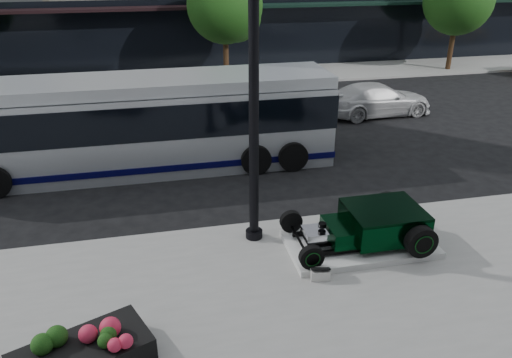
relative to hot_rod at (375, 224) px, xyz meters
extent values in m
plane|color=black|center=(-1.74, 3.67, -0.70)|extent=(120.00, 120.00, 0.00)
cube|color=gray|center=(-1.74, 17.67, -0.64)|extent=(70.00, 4.00, 0.12)
cube|color=black|center=(-11.74, 19.87, 1.30)|extent=(22.00, 0.50, 4.00)
cube|color=black|center=(11.26, 19.87, 1.30)|extent=(24.00, 0.50, 4.00)
cube|color=black|center=(-11.74, 19.27, 2.90)|extent=(22.00, 1.60, 0.15)
cube|color=black|center=(11.26, 19.27, 2.90)|extent=(24.00, 1.60, 0.15)
cylinder|color=black|center=(-0.74, 16.67, 0.72)|extent=(0.28, 0.28, 2.60)
sphere|color=#103C11|center=(-0.74, 16.67, 3.22)|extent=(3.80, 3.80, 3.80)
sphere|color=#103C11|center=(-0.14, 16.97, 2.62)|extent=(2.60, 2.60, 2.60)
cylinder|color=black|center=(12.26, 16.67, 0.72)|extent=(0.28, 0.28, 2.60)
sphere|color=#103C11|center=(12.26, 16.67, 3.22)|extent=(3.80, 3.80, 3.80)
sphere|color=#103C11|center=(12.86, 16.97, 2.62)|extent=(2.60, 2.60, 2.60)
cube|color=silver|center=(-0.33, 0.00, -0.50)|extent=(3.40, 1.80, 0.15)
cube|color=black|center=(-0.33, -0.45, -0.33)|extent=(3.00, 0.08, 0.10)
cube|color=black|center=(-0.33, 0.45, -0.33)|extent=(3.00, 0.08, 0.10)
cube|color=black|center=(0.22, 0.00, 0.02)|extent=(1.70, 1.45, 0.62)
cube|color=black|center=(0.22, 0.00, 0.35)|extent=(1.70, 1.45, 0.06)
cube|color=black|center=(-0.88, 0.00, -0.10)|extent=(0.55, 1.05, 0.38)
cube|color=silver|center=(-1.43, 0.00, -0.15)|extent=(0.55, 0.55, 0.34)
cylinder|color=black|center=(-1.28, 0.00, 0.12)|extent=(0.18, 0.18, 0.10)
cylinder|color=black|center=(-1.78, 0.00, -0.27)|extent=(0.06, 1.55, 0.06)
cylinder|color=black|center=(0.72, -0.85, -0.07)|extent=(0.72, 0.24, 0.72)
cylinder|color=black|center=(0.72, -0.98, -0.07)|extent=(0.37, 0.02, 0.37)
torus|color=#0B3E13|center=(0.72, -0.99, -0.07)|extent=(0.44, 0.02, 0.44)
cylinder|color=black|center=(0.72, 0.85, -0.07)|extent=(0.72, 0.24, 0.72)
cylinder|color=black|center=(0.72, 0.98, -0.07)|extent=(0.37, 0.02, 0.37)
torus|color=#0B3E13|center=(0.72, 0.99, -0.07)|extent=(0.44, 0.02, 0.44)
cylinder|color=black|center=(-1.78, -0.78, -0.16)|extent=(0.54, 0.16, 0.54)
cylinder|color=black|center=(-1.78, -0.87, -0.16)|extent=(0.28, 0.02, 0.28)
torus|color=#0B3E13|center=(-1.78, -0.88, -0.16)|extent=(0.34, 0.02, 0.34)
cylinder|color=black|center=(-1.78, 0.78, -0.16)|extent=(0.54, 0.16, 0.54)
cylinder|color=black|center=(-1.78, 0.87, -0.16)|extent=(0.28, 0.02, 0.28)
torus|color=#0B3E13|center=(-1.78, 0.88, -0.16)|extent=(0.34, 0.02, 0.34)
cube|color=silver|center=(-1.64, -0.96, -0.47)|extent=(0.45, 0.37, 0.22)
cube|color=black|center=(-1.64, -0.96, -0.34)|extent=(0.45, 0.35, 0.15)
cylinder|color=black|center=(-2.66, 0.95, 3.12)|extent=(0.22, 0.22, 7.40)
cylinder|color=black|center=(-2.66, 0.95, -0.48)|extent=(0.41, 0.41, 0.19)
cube|color=black|center=(-6.32, -2.49, -0.36)|extent=(2.45, 1.86, 0.44)
sphere|color=#DA2649|center=(-7.09, -2.49, -0.01)|extent=(0.29, 0.29, 0.29)
sphere|color=#103C11|center=(-6.78, -2.49, -0.01)|extent=(0.29, 0.29, 0.29)
sphere|color=#DA2649|center=(-6.47, -2.49, -0.01)|extent=(0.29, 0.29, 0.29)
sphere|color=#103C11|center=(-6.16, -2.49, -0.01)|extent=(0.29, 0.29, 0.29)
sphere|color=#DA2649|center=(-5.86, -2.49, -0.01)|extent=(0.29, 0.29, 0.29)
sphere|color=#103C11|center=(-5.55, -2.49, -0.01)|extent=(0.29, 0.29, 0.29)
cube|color=silver|center=(-5.15, 6.16, 0.58)|extent=(12.00, 2.55, 2.55)
cube|color=#080844|center=(-5.15, 6.16, -0.28)|extent=(12.05, 2.60, 0.20)
cube|color=black|center=(-5.15, 6.16, 1.15)|extent=(12.05, 2.60, 1.05)
cube|color=silver|center=(-5.15, 6.16, 2.05)|extent=(12.00, 2.40, 0.35)
cube|color=black|center=(0.88, 6.16, 0.85)|extent=(0.06, 2.30, 1.70)
cylinder|color=black|center=(-9.35, 7.46, -0.22)|extent=(0.96, 0.28, 0.96)
cylinder|color=black|center=(-1.75, 4.86, -0.22)|extent=(0.96, 0.28, 0.96)
cylinder|color=black|center=(-1.75, 7.46, -0.22)|extent=(0.96, 0.28, 0.96)
cylinder|color=black|center=(-0.55, 4.86, -0.22)|extent=(0.96, 0.28, 0.96)
cylinder|color=black|center=(-0.55, 7.46, -0.22)|extent=(0.96, 0.28, 0.96)
imported|color=silver|center=(4.61, 9.76, -0.02)|extent=(4.75, 2.18, 1.34)
camera|label=1|loc=(-4.85, -9.21, 5.80)|focal=35.00mm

